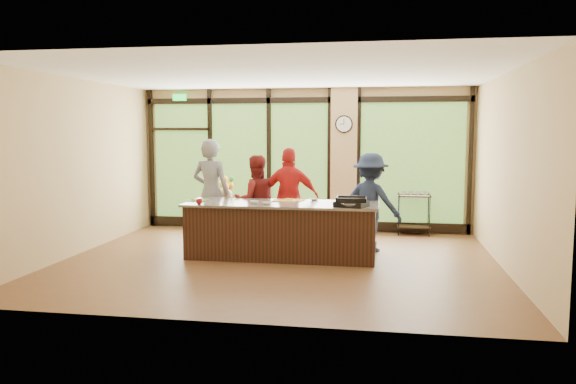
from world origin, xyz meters
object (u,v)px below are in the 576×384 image
(flower_stand, at_px, (225,218))
(bar_cart, at_px, (414,208))
(island_base, at_px, (282,231))
(cook_left, at_px, (211,193))
(cook_right, at_px, (370,202))
(roasting_pan, at_px, (351,204))

(flower_stand, distance_m, bar_cart, 3.83)
(island_base, distance_m, cook_left, 1.72)
(bar_cart, bearing_deg, flower_stand, -168.96)
(cook_right, bearing_deg, flower_stand, 3.34)
(bar_cart, bearing_deg, roasting_pan, -112.57)
(bar_cart, bearing_deg, island_base, -133.46)
(cook_right, xyz_separation_m, bar_cart, (0.85, 1.73, -0.32))
(cook_left, xyz_separation_m, roasting_pan, (2.62, -1.05, -0.02))
(flower_stand, height_order, bar_cart, bar_cart)
(cook_left, bearing_deg, bar_cart, -146.86)
(cook_left, distance_m, bar_cart, 4.14)
(cook_right, bearing_deg, bar_cart, -94.22)
(cook_right, relative_size, flower_stand, 2.32)
(island_base, relative_size, cook_left, 1.58)
(island_base, height_order, flower_stand, island_base)
(roasting_pan, xyz_separation_m, bar_cart, (1.12, 2.75, -0.42))
(roasting_pan, bearing_deg, flower_stand, 163.34)
(cook_right, bearing_deg, island_base, 48.36)
(cook_right, distance_m, flower_stand, 3.10)
(cook_right, relative_size, bar_cart, 1.91)
(flower_stand, bearing_deg, cook_left, -69.25)
(roasting_pan, distance_m, bar_cart, 3.00)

